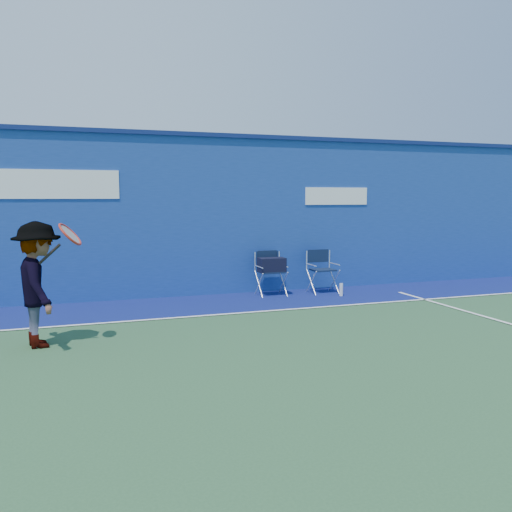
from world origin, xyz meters
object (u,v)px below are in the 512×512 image
object	(u,v)px
directors_chair_left	(271,277)
tennis_player	(38,284)
water_bottle	(341,290)
directors_chair_right	(322,279)

from	to	relation	value
directors_chair_left	tennis_player	xyz separation A→B (m)	(-4.02, -2.37, 0.43)
water_bottle	tennis_player	distance (m)	5.60
directors_chair_right	water_bottle	world-z (taller)	directors_chair_right
directors_chair_left	tennis_player	distance (m)	4.69
directors_chair_right	water_bottle	bearing A→B (deg)	-70.02
directors_chair_right	tennis_player	distance (m)	5.61
directors_chair_left	water_bottle	world-z (taller)	directors_chair_left
directors_chair_right	tennis_player	size ratio (longest dim) A/B	0.53
water_bottle	tennis_player	xyz separation A→B (m)	(-5.25, -1.84, 0.67)
directors_chair_right	directors_chair_left	bearing A→B (deg)	176.52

